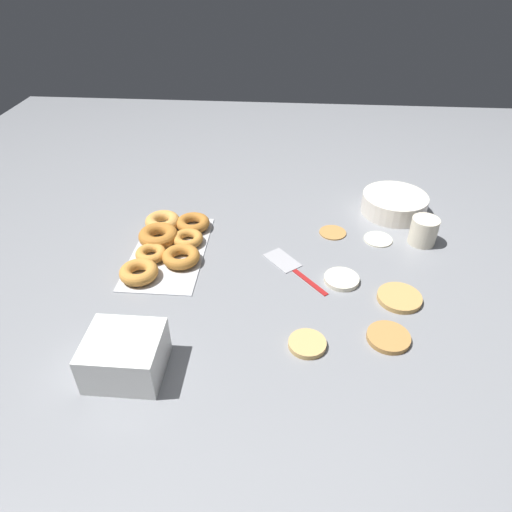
{
  "coord_description": "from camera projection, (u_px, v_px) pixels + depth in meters",
  "views": [
    {
      "loc": [
        0.95,
        -0.05,
        0.77
      ],
      "look_at": [
        -0.05,
        -0.13,
        0.04
      ],
      "focal_mm": 32.0,
      "sensor_mm": 36.0,
      "label": 1
    }
  ],
  "objects": [
    {
      "name": "batter_bowl",
      "position": [
        394.0,
        204.0,
        1.49
      ],
      "size": [
        0.21,
        0.21,
        0.06
      ],
      "color": "silver",
      "rests_on": "ground_plane"
    },
    {
      "name": "pancake_4",
      "position": [
        378.0,
        239.0,
        1.37
      ],
      "size": [
        0.08,
        0.08,
        0.01
      ],
      "primitive_type": "cylinder",
      "color": "silver",
      "rests_on": "ground_plane"
    },
    {
      "name": "container_stack",
      "position": [
        125.0,
        355.0,
        0.95
      ],
      "size": [
        0.14,
        0.16,
        0.09
      ],
      "color": "white",
      "rests_on": "ground_plane"
    },
    {
      "name": "pancake_2",
      "position": [
        399.0,
        298.0,
        1.15
      ],
      "size": [
        0.11,
        0.11,
        0.01
      ],
      "primitive_type": "cylinder",
      "color": "tan",
      "rests_on": "ground_plane"
    },
    {
      "name": "pancake_1",
      "position": [
        307.0,
        344.0,
        1.03
      ],
      "size": [
        0.09,
        0.09,
        0.01
      ],
      "primitive_type": "cylinder",
      "color": "tan",
      "rests_on": "ground_plane"
    },
    {
      "name": "paper_cup",
      "position": [
        424.0,
        231.0,
        1.34
      ],
      "size": [
        0.08,
        0.08,
        0.08
      ],
      "color": "beige",
      "rests_on": "ground_plane"
    },
    {
      "name": "donut_tray",
      "position": [
        167.0,
        243.0,
        1.33
      ],
      "size": [
        0.38,
        0.21,
        0.04
      ],
      "color": "silver",
      "rests_on": "ground_plane"
    },
    {
      "name": "ground_plane",
      "position": [
        304.0,
        282.0,
        1.21
      ],
      "size": [
        3.0,
        3.0,
        0.0
      ],
      "primitive_type": "plane",
      "color": "gray"
    },
    {
      "name": "pancake_0",
      "position": [
        341.0,
        279.0,
        1.21
      ],
      "size": [
        0.09,
        0.09,
        0.01
      ],
      "primitive_type": "cylinder",
      "color": "silver",
      "rests_on": "ground_plane"
    },
    {
      "name": "spatula",
      "position": [
        288.0,
        264.0,
        1.27
      ],
      "size": [
        0.2,
        0.18,
        0.01
      ],
      "rotation": [
        0.0,
        0.0,
        3.85
      ],
      "color": "maroon",
      "rests_on": "ground_plane"
    },
    {
      "name": "pancake_5",
      "position": [
        333.0,
        232.0,
        1.4
      ],
      "size": [
        0.08,
        0.08,
        0.01
      ],
      "primitive_type": "cylinder",
      "color": "#B27F42",
      "rests_on": "ground_plane"
    },
    {
      "name": "pancake_3",
      "position": [
        388.0,
        337.0,
        1.04
      ],
      "size": [
        0.1,
        0.1,
        0.01
      ],
      "primitive_type": "cylinder",
      "color": "#B27F42",
      "rests_on": "ground_plane"
    }
  ]
}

